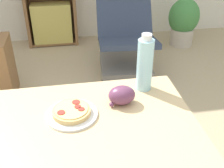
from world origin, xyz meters
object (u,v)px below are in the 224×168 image
(drink_bottle, at_px, (145,64))
(potted_plant_floor, at_px, (183,21))
(grape_bunch, at_px, (122,95))
(lounge_chair_far, at_px, (125,44))
(pizza_on_plate, at_px, (72,113))

(drink_bottle, bearing_deg, potted_plant_floor, 61.90)
(grape_bunch, height_order, potted_plant_floor, grape_bunch)
(grape_bunch, relative_size, lounge_chair_far, 0.13)
(grape_bunch, bearing_deg, drink_bottle, 38.55)
(drink_bottle, distance_m, lounge_chair_far, 1.64)
(grape_bunch, relative_size, drink_bottle, 0.43)
(pizza_on_plate, bearing_deg, grape_bunch, 13.72)
(grape_bunch, xyz_separation_m, drink_bottle, (0.13, 0.10, 0.09))
(drink_bottle, height_order, lounge_chair_far, drink_bottle)
(drink_bottle, bearing_deg, pizza_on_plate, -155.97)
(pizza_on_plate, distance_m, lounge_chair_far, 1.83)
(pizza_on_plate, distance_m, drink_bottle, 0.39)
(pizza_on_plate, relative_size, potted_plant_floor, 0.37)
(pizza_on_plate, relative_size, drink_bottle, 0.79)
(grape_bunch, distance_m, potted_plant_floor, 2.48)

